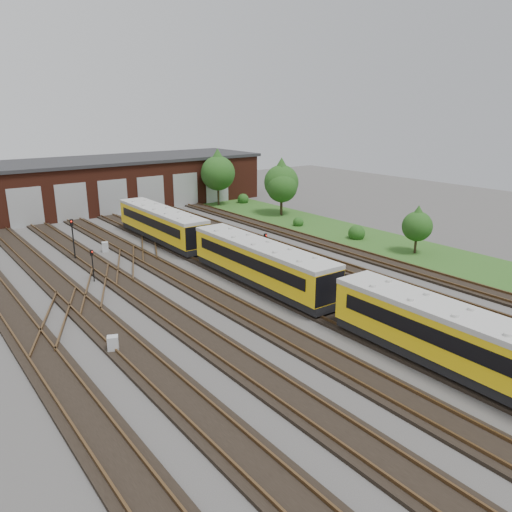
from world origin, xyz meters
TOP-DOWN VIEW (x-y plane):
  - ground at (0.00, 0.00)m, footprint 120.00×120.00m
  - track_network at (-0.17, 0.59)m, footprint 30.40×70.00m
  - maintenance_shed at (-0.01, 39.97)m, footprint 51.00×12.50m
  - grass_verge at (19.00, 10.00)m, footprint 8.00×55.00m
  - metro_train at (2.00, 3.24)m, footprint 2.85×46.52m
  - signal_mast_0 at (-7.51, 11.80)m, footprint 0.24×0.23m
  - signal_mast_1 at (-6.88, 18.21)m, footprint 0.32×0.30m
  - signal_mast_2 at (2.08, 8.26)m, footprint 0.26×0.24m
  - signal_mast_3 at (5.11, 6.64)m, footprint 0.27×0.25m
  - relay_cabinet_0 at (-10.75, -0.20)m, footprint 0.73×0.68m
  - relay_cabinet_1 at (-3.81, 19.18)m, footprint 0.68×0.62m
  - relay_cabinet_2 at (1.57, -3.28)m, footprint 0.69×0.59m
  - relay_cabinet_3 at (4.87, 22.29)m, footprint 0.78×0.72m
  - relay_cabinet_4 at (7.21, 17.31)m, footprint 0.76×0.67m
  - tree_0 at (16.92, 32.03)m, footprint 4.58×4.58m
  - tree_1 at (19.44, 21.70)m, footprint 3.74×3.74m
  - tree_2 at (19.82, 22.27)m, footprint 4.22×4.22m
  - tree_3 at (18.52, 1.65)m, footprint 2.70×2.70m
  - bush_0 at (18.25, 8.44)m, footprint 1.70×1.70m
  - bush_1 at (17.33, 16.24)m, footprint 1.18×1.18m
  - bush_2 at (20.50, 31.28)m, footprint 1.54×1.54m

SIDE VIEW (x-z plane):
  - ground at x=0.00m, z-range 0.00..0.00m
  - grass_verge at x=19.00m, z-range 0.00..0.05m
  - track_network at x=-0.17m, z-range -0.06..0.27m
  - relay_cabinet_1 at x=-3.81m, z-range 0.00..0.93m
  - relay_cabinet_0 at x=-10.75m, z-range 0.00..0.97m
  - relay_cabinet_3 at x=4.87m, z-range 0.00..1.06m
  - relay_cabinet_2 at x=1.57m, z-range 0.00..1.10m
  - relay_cabinet_4 at x=7.21m, z-range 0.00..1.12m
  - bush_1 at x=17.33m, z-range 0.00..1.18m
  - bush_2 at x=20.50m, z-range 0.00..1.54m
  - bush_0 at x=18.25m, z-range 0.00..1.70m
  - signal_mast_0 at x=-7.51m, z-range 0.36..2.87m
  - signal_mast_2 at x=2.08m, z-range 0.37..2.91m
  - metro_train at x=2.00m, z-range 0.37..3.36m
  - signal_mast_3 at x=5.11m, z-range 0.42..3.33m
  - signal_mast_1 at x=-6.88m, z-range 0.50..4.16m
  - tree_3 at x=18.52m, z-range 0.64..5.11m
  - maintenance_shed at x=-0.01m, z-range 0.03..6.38m
  - tree_1 at x=19.44m, z-range 0.88..7.08m
  - tree_2 at x=19.82m, z-range 1.00..8.00m
  - tree_0 at x=16.92m, z-range 1.08..8.67m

